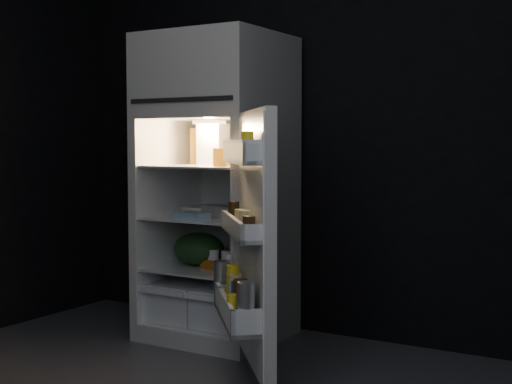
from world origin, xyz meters
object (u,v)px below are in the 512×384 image
Objects in this scene: milk_jug at (215,145)px; yogurt_tray at (222,265)px; refrigerator at (219,177)px; egg_carton at (226,212)px; fridge_door at (250,244)px.

milk_jug is 1.01× the size of yogurt_tray.
refrigerator is 0.52m from yogurt_tray.
egg_carton is 0.32m from yogurt_tray.
milk_jug is 0.71m from yogurt_tray.
egg_carton is (0.17, -0.13, -0.38)m from milk_jug.
fridge_door reaches higher than yogurt_tray.
yogurt_tray is at bearing 166.52° from egg_carton.
egg_carton is (-0.49, 0.54, 0.08)m from fridge_door.
refrigerator is at bearing 146.30° from yogurt_tray.
milk_jug reaches higher than yogurt_tray.
fridge_door is 0.81m from yogurt_tray.
refrigerator is 0.27m from egg_carton.
fridge_door is at bearing -30.63° from yogurt_tray.
fridge_door is at bearing -33.05° from egg_carton.
milk_jug is (-0.03, 0.00, 0.19)m from refrigerator.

